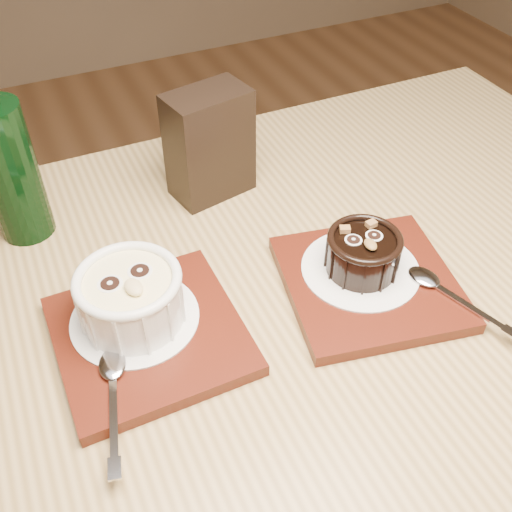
{
  "coord_description": "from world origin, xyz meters",
  "views": [
    {
      "loc": [
        -0.37,
        -0.11,
        1.22
      ],
      "look_at": [
        -0.19,
        0.29,
        0.81
      ],
      "focal_mm": 42.0,
      "sensor_mm": 36.0,
      "label": 1
    }
  ],
  "objects": [
    {
      "name": "table",
      "position": [
        -0.22,
        0.24,
        0.66
      ],
      "size": [
        1.2,
        0.8,
        0.75
      ],
      "rotation": [
        0.0,
        0.0,
        -0.0
      ],
      "color": "olive",
      "rests_on": "ground"
    },
    {
      "name": "tray_left",
      "position": [
        -0.31,
        0.28,
        0.76
      ],
      "size": [
        0.18,
        0.18,
        0.01
      ],
      "primitive_type": "cube",
      "rotation": [
        0.0,
        0.0,
        0.01
      ],
      "color": "#53190D",
      "rests_on": "table"
    },
    {
      "name": "doily_left",
      "position": [
        -0.32,
        0.3,
        0.77
      ],
      "size": [
        0.13,
        0.13,
        0.0
      ],
      "primitive_type": "cylinder",
      "color": "white",
      "rests_on": "tray_left"
    },
    {
      "name": "ramekin_white",
      "position": [
        -0.32,
        0.3,
        0.8
      ],
      "size": [
        0.11,
        0.11,
        0.06
      ],
      "rotation": [
        0.0,
        0.0,
        0.16
      ],
      "color": "white",
      "rests_on": "doily_left"
    },
    {
      "name": "spoon_left",
      "position": [
        -0.36,
        0.22,
        0.77
      ],
      "size": [
        0.06,
        0.14,
        0.01
      ],
      "primitive_type": null,
      "rotation": [
        0.0,
        0.0,
        -0.24
      ],
      "color": "silver",
      "rests_on": "tray_left"
    },
    {
      "name": "tray_right",
      "position": [
        -0.07,
        0.25,
        0.76
      ],
      "size": [
        0.21,
        0.21,
        0.01
      ],
      "primitive_type": "cube",
      "rotation": [
        0.0,
        0.0,
        -0.19
      ],
      "color": "#53190D",
      "rests_on": "table"
    },
    {
      "name": "doily_right",
      "position": [
        -0.07,
        0.27,
        0.77
      ],
      "size": [
        0.13,
        0.13,
        0.0
      ],
      "primitive_type": "cylinder",
      "color": "white",
      "rests_on": "tray_right"
    },
    {
      "name": "ramekin_dark",
      "position": [
        -0.07,
        0.27,
        0.79
      ],
      "size": [
        0.08,
        0.08,
        0.05
      ],
      "rotation": [
        0.0,
        0.0,
        -0.13
      ],
      "color": "black",
      "rests_on": "doily_right"
    },
    {
      "name": "spoon_right",
      "position": [
        -0.01,
        0.19,
        0.77
      ],
      "size": [
        0.07,
        0.14,
        0.01
      ],
      "primitive_type": null,
      "rotation": [
        0.0,
        0.0,
        0.31
      ],
      "color": "silver",
      "rests_on": "tray_right"
    },
    {
      "name": "condiment_stand",
      "position": [
        -0.16,
        0.49,
        0.82
      ],
      "size": [
        0.11,
        0.08,
        0.14
      ],
      "primitive_type": "cube",
      "rotation": [
        0.0,
        0.0,
        0.2
      ],
      "color": "black",
      "rests_on": "table"
    },
    {
      "name": "green_bottle",
      "position": [
        -0.39,
        0.51,
        0.84
      ],
      "size": [
        0.06,
        0.06,
        0.24
      ],
      "color": "black",
      "rests_on": "table"
    }
  ]
}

